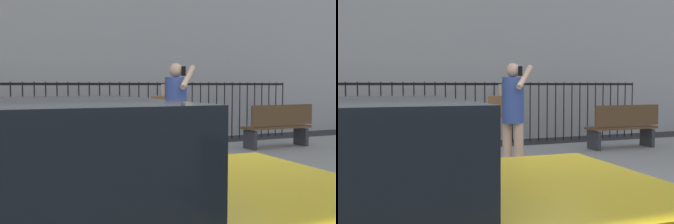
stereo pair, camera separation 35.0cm
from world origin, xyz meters
The scene contains 5 objects.
ground_plane centered at (0.00, 0.00, 0.00)m, with size 60.00×60.00×0.00m, color #28282B.
sidewalk centered at (0.00, 2.20, 0.07)m, with size 28.00×4.40×0.15m, color gray.
iron_fence centered at (0.00, 5.90, 1.02)m, with size 12.03×0.04×1.60m.
pedestrian_on_phone centered at (0.50, 1.84, 1.15)m, with size 0.68×0.70×1.72m.
street_bench centered at (3.68, 3.22, 0.65)m, with size 1.60×0.45×0.95m.
Camera 1 is at (-2.25, -4.03, 1.53)m, focal length 44.29 mm.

